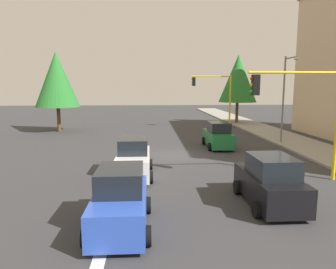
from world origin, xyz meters
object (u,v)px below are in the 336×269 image
Objects in this scene: traffic_signal_far_left at (215,91)px; traffic_signal_near_left at (302,103)px; car_white at (134,159)px; car_black at (270,182)px; car_blue at (120,201)px; street_lamp_curbside at (286,90)px; car_green at (218,136)px; tree_opposite_side at (57,80)px; tree_roadside_far at (238,78)px.

traffic_signal_far_left is 20.00m from traffic_signal_near_left.
car_black is (4.28, 5.49, -0.00)m from car_white.
car_white is at bearing 178.76° from car_blue.
traffic_signal_far_left is 0.85× the size of street_lamp_curbside.
street_lamp_curbside is at bearing 100.84° from car_green.
street_lamp_curbside is 21.90m from tree_opposite_side.
traffic_signal_far_left is at bearing 169.44° from car_green.
street_lamp_curbside is 1.74× the size of car_white.
car_white is at bearing -23.62° from traffic_signal_far_left.
tree_roadside_far is 28.19m from car_black.
street_lamp_curbside is 14.45m from tree_roadside_far.
car_white is 1.00× the size of car_green.
car_green is at bearing -20.89° from tree_roadside_far.
car_black is (21.02, 14.03, -4.44)m from tree_opposite_side.
tree_opposite_side is 25.66m from car_black.
car_white is 9.47m from car_green.
tree_roadside_far is at bearing 136.74° from traffic_signal_far_left.
tree_opposite_side is 2.07× the size of car_black.
street_lamp_curbside reaches higher than car_white.
traffic_signal_far_left is at bearing 179.76° from traffic_signal_near_left.
car_green is (-7.27, 6.06, -0.00)m from car_white.
tree_roadside_far is 2.13× the size of car_green.
tree_opposite_side is (2.00, -16.74, 1.16)m from traffic_signal_far_left.
street_lamp_curbside is 1.79× the size of car_black.
car_white and car_green have the same top height.
car_black is at bearing -2.80° from car_green.
car_green is (11.46, -2.14, -3.29)m from traffic_signal_far_left.
tree_opposite_side is 17.96m from car_green.
car_blue is (5.95, -0.13, -0.00)m from car_white.
street_lamp_curbside is (-9.61, 3.55, 0.52)m from traffic_signal_near_left.
traffic_signal_near_left is 1.34× the size of car_white.
traffic_signal_far_left is 16.89m from tree_opposite_side.
traffic_signal_near_left is at bearing -9.11° from tree_roadside_far.
traffic_signal_near_left reaches higher than car_blue.
traffic_signal_near_left reaches higher than car_green.
car_white is at bearing -39.79° from car_green.
car_green is at bearing -10.56° from traffic_signal_far_left.
tree_opposite_side is 2.14× the size of car_blue.
car_white is at bearing 27.04° from tree_opposite_side.
car_black is at bearing 33.73° from tree_opposite_side.
car_black is at bearing -40.95° from traffic_signal_near_left.
traffic_signal_near_left is at bearing -20.26° from street_lamp_curbside.
traffic_signal_far_left reaches higher than car_white.
car_green is at bearing 154.92° from car_blue.
car_white and car_blue have the same top height.
traffic_signal_far_left is at bearing 173.31° from car_black.
tree_opposite_side reaches higher than car_green.
street_lamp_curbside reaches higher than car_green.
street_lamp_curbside reaches higher than traffic_signal_near_left.
traffic_signal_near_left is 24.38m from tree_roadside_far.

